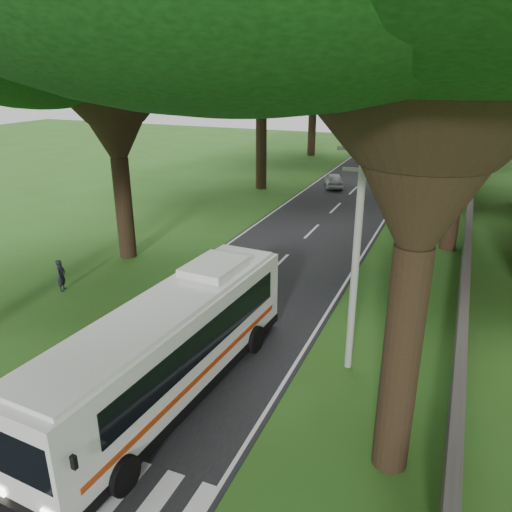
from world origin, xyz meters
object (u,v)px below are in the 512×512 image
Objects in this scene: pole_mid at (420,156)px; distant_car_a at (334,180)px; pole_far at (440,125)px; distant_car_b at (374,146)px; coach_bus at (171,346)px; distant_car_c at (427,137)px; pole_near at (356,253)px; pedestrian at (61,275)px.

pole_mid is 2.23× the size of distant_car_a.
pole_far reaches higher than distant_car_b.
coach_bus is 3.10× the size of distant_car_a.
coach_bus is 62.17m from distant_car_c.
pedestrian is (-13.57, 1.12, -3.43)m from pole_near.
pole_near is at bearing -90.00° from pole_mid.
distant_car_a is 32.25m from distant_car_c.
distant_car_c is (-2.50, 58.44, -3.50)m from pole_near.
pole_mid is at bearing -53.46° from pedestrian.
pole_near is at bearing 41.66° from coach_bus.
pole_mid reaches higher than coach_bus.
pedestrian is at bearing 57.62° from distant_car_a.
pole_near is 40.00m from pole_far.
distant_car_b is (-7.79, 47.67, -3.48)m from pole_near.
pole_near is 6.45m from coach_bus.
pedestrian is (-5.78, -46.55, 0.05)m from distant_car_b.
distant_car_c is 58.38m from pedestrian.
distant_car_b is 46.91m from pedestrian.
pedestrian is at bearing 63.11° from distant_car_c.
pedestrian is at bearing 155.07° from coach_bus.
pole_far is 44.01m from coach_bus.
distant_car_c is at bearing 97.72° from pole_far.
pole_near is 48.43m from distant_car_b.
distant_car_b is (-7.79, 7.67, -3.48)m from pole_far.
pole_far is (0.00, 20.00, 0.00)m from pole_mid.
pole_near reaches higher than distant_car_a.
distant_car_c is at bearing 91.49° from coach_bus.
pole_mid is 38.68m from distant_car_c.
distant_car_c is (2.20, 62.13, -1.07)m from coach_bus.
pedestrian is at bearing -109.24° from pole_far.
pole_far is 15.72m from distant_car_a.
distant_car_b is (-0.46, 21.12, 0.06)m from distant_car_a.
pole_near is 14.04m from pedestrian.
pole_near is 27.77m from distant_car_a.
pole_near is 0.72× the size of coach_bus.
distant_car_a is (-7.33, -13.45, -3.54)m from pole_far.
pole_near is at bearing -90.00° from pole_far.
pole_far is 1.95× the size of distant_car_b.
coach_bus reaches higher than distant_car_b.
pedestrian is at bearing -86.46° from distant_car_b.
distant_car_a is at bearing 98.50° from coach_bus.
pole_far is 41.32m from pedestrian.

